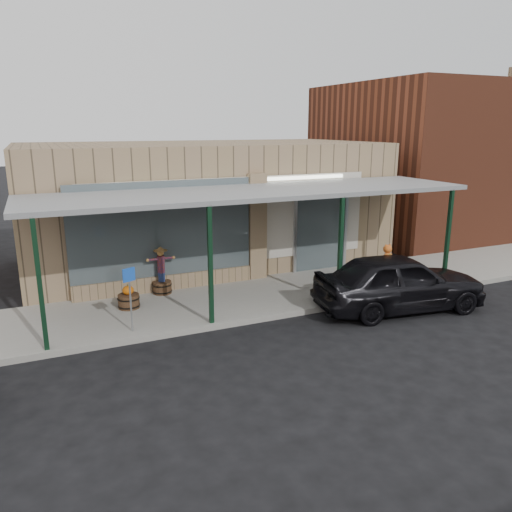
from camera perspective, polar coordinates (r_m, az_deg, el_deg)
name	(u,v)px	position (r m, az deg, el deg)	size (l,w,h in m)	color
ground	(322,350)	(11.20, 7.53, -10.65)	(120.00, 120.00, 0.00)	black
sidewalk	(256,297)	(14.13, -0.04, -4.73)	(40.00, 3.20, 0.15)	gray
storefront	(204,204)	(17.80, -6.01, 5.95)	(12.00, 6.25, 4.20)	#8D7356
awning	(256,194)	(13.40, 0.02, 7.14)	(12.00, 3.00, 3.04)	gray
block_buildings_near	(244,153)	(19.29, -1.32, 11.69)	(61.00, 8.00, 8.00)	brown
barrel_scarecrow	(162,278)	(14.34, -10.73, -2.44)	(0.83, 0.55, 1.36)	#543521
barrel_pumpkin	(129,299)	(13.46, -14.35, -4.83)	(0.63, 0.63, 0.65)	#543521
handicap_sign	(130,291)	(11.71, -14.21, -3.90)	(0.30, 0.15, 1.52)	gray
parked_sedan	(399,282)	(13.71, 16.07, -2.85)	(4.74, 2.43, 1.63)	black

